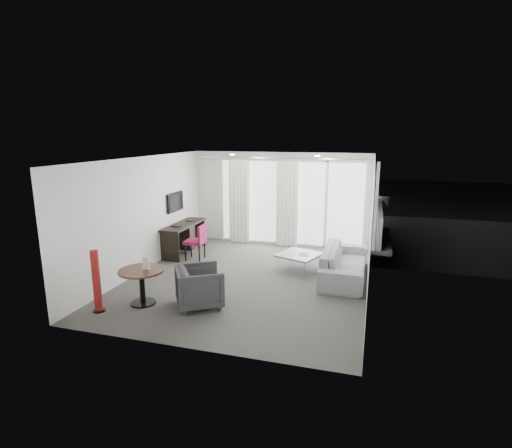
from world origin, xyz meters
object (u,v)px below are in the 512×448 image
(round_table, at_px, (142,287))
(red_lamp, at_px, (96,281))
(sofa, at_px, (344,263))
(rattan_chair_a, at_px, (306,223))
(desk_chair, at_px, (195,242))
(tub_armchair, at_px, (200,287))
(desk, at_px, (184,238))
(rattan_chair_b, at_px, (348,226))
(coffee_table, at_px, (299,262))

(round_table, height_order, red_lamp, red_lamp)
(round_table, distance_m, sofa, 4.28)
(sofa, bearing_deg, rattan_chair_a, 22.79)
(red_lamp, height_order, rattan_chair_a, red_lamp)
(desk_chair, height_order, tub_armchair, desk_chair)
(red_lamp, bearing_deg, sofa, 36.33)
(red_lamp, distance_m, rattan_chair_a, 6.83)
(desk, bearing_deg, rattan_chair_a, 42.41)
(tub_armchair, xyz_separation_m, rattan_chair_b, (2.31, 5.70, 0.00))
(red_lamp, height_order, sofa, red_lamp)
(round_table, height_order, sofa, sofa)
(desk_chair, bearing_deg, desk, 136.32)
(tub_armchair, height_order, rattan_chair_b, rattan_chair_b)
(desk_chair, bearing_deg, round_table, -88.43)
(desk, relative_size, desk_chair, 1.88)
(desk, bearing_deg, tub_armchair, -59.16)
(coffee_table, relative_size, sofa, 0.38)
(rattan_chair_b, bearing_deg, red_lamp, -114.39)
(desk, distance_m, red_lamp, 3.70)
(desk_chair, xyz_separation_m, coffee_table, (2.65, -0.05, -0.25))
(round_table, bearing_deg, desk_chair, 94.18)
(red_lamp, xyz_separation_m, rattan_chair_a, (2.69, 6.27, -0.12))
(desk, relative_size, coffee_table, 1.95)
(desk, distance_m, tub_armchair, 3.47)
(round_table, relative_size, tub_armchair, 1.01)
(coffee_table, xyz_separation_m, rattan_chair_a, (-0.34, 3.08, 0.25))
(desk_chair, height_order, rattan_chair_a, desk_chair)
(red_lamp, xyz_separation_m, sofa, (4.07, 2.99, -0.23))
(round_table, distance_m, coffee_table, 3.63)
(desk_chair, height_order, red_lamp, red_lamp)
(round_table, xyz_separation_m, coffee_table, (2.45, 2.68, -0.14))
(tub_armchair, xyz_separation_m, rattan_chair_a, (1.05, 5.56, 0.07))
(red_lamp, distance_m, tub_armchair, 1.80)
(red_lamp, bearing_deg, tub_armchair, 23.61)
(sofa, relative_size, rattan_chair_b, 3.02)
(round_table, xyz_separation_m, tub_armchair, (1.06, 0.21, 0.04))
(desk, bearing_deg, rattan_chair_b, 33.70)
(sofa, bearing_deg, red_lamp, 126.33)
(desk_chair, xyz_separation_m, tub_armchair, (1.26, -2.53, -0.07))
(round_table, bearing_deg, coffee_table, 47.62)
(desk_chair, height_order, coffee_table, desk_chair)
(desk, xyz_separation_m, sofa, (4.20, -0.70, -0.06))
(tub_armchair, bearing_deg, rattan_chair_a, -42.65)
(desk, height_order, tub_armchair, desk)
(coffee_table, distance_m, sofa, 1.07)
(round_table, bearing_deg, tub_armchair, 11.17)
(tub_armchair, relative_size, rattan_chair_b, 1.09)
(tub_armchair, bearing_deg, round_table, 69.18)
(desk, height_order, rattan_chair_b, desk)
(tub_armchair, distance_m, rattan_chair_b, 6.15)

